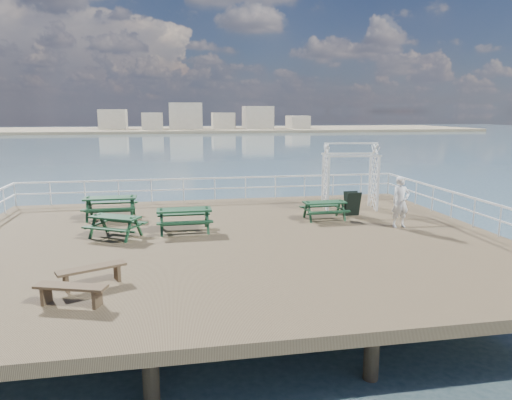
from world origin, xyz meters
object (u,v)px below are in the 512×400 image
(picnic_table_c, at_px, (324,206))
(person, at_px, (401,202))
(picnic_table_a, at_px, (111,203))
(picnic_table_b, at_px, (184,215))
(trellis_arbor, at_px, (350,180))
(flat_bench_near, at_px, (92,271))
(flat_bench_far, at_px, (71,290))
(picnic_table_d, at_px, (115,222))

(picnic_table_c, xyz_separation_m, person, (2.30, -1.67, 0.43))
(picnic_table_a, relative_size, picnic_table_b, 1.05)
(picnic_table_a, height_order, trellis_arbor, trellis_arbor)
(flat_bench_near, bearing_deg, picnic_table_c, 12.07)
(picnic_table_c, xyz_separation_m, flat_bench_far, (-8.02, -6.77, -0.17))
(flat_bench_near, bearing_deg, trellis_arbor, 14.03)
(picnic_table_a, xyz_separation_m, picnic_table_c, (8.25, -1.65, -0.11))
(picnic_table_a, xyz_separation_m, flat_bench_far, (0.23, -8.42, -0.28))
(picnic_table_d, bearing_deg, person, 26.65)
(picnic_table_c, distance_m, flat_bench_near, 9.60)
(picnic_table_c, height_order, flat_bench_far, picnic_table_c)
(picnic_table_b, relative_size, picnic_table_c, 1.14)
(picnic_table_a, relative_size, flat_bench_far, 1.23)
(picnic_table_c, distance_m, picnic_table_d, 7.84)
(picnic_table_c, xyz_separation_m, picnic_table_d, (-7.74, -1.24, 0.01))
(picnic_table_a, relative_size, trellis_arbor, 0.70)
(flat_bench_far, bearing_deg, trellis_arbor, 59.52)
(picnic_table_a, height_order, picnic_table_b, picnic_table_a)
(picnic_table_c, distance_m, trellis_arbor, 2.55)
(flat_bench_far, bearing_deg, picnic_table_b, 84.56)
(picnic_table_b, distance_m, flat_bench_near, 5.28)
(flat_bench_far, xyz_separation_m, trellis_arbor, (9.73, 8.51, 0.93))
(picnic_table_c, distance_m, person, 2.87)
(picnic_table_b, xyz_separation_m, picnic_table_c, (5.44, 0.90, -0.08))
(picnic_table_a, height_order, flat_bench_far, picnic_table_a)
(picnic_table_c, bearing_deg, flat_bench_near, -145.51)
(picnic_table_a, height_order, person, person)
(picnic_table_b, xyz_separation_m, flat_bench_near, (-2.34, -4.72, -0.24))
(picnic_table_d, xyz_separation_m, flat_bench_near, (-0.04, -4.39, -0.17))
(person, bearing_deg, picnic_table_c, 139.96)
(flat_bench_far, height_order, person, person)
(flat_bench_near, relative_size, trellis_arbor, 0.57)
(flat_bench_near, bearing_deg, person, -2.38)
(picnic_table_b, xyz_separation_m, flat_bench_far, (-2.58, -5.86, -0.25))
(picnic_table_a, xyz_separation_m, picnic_table_b, (2.81, -2.55, -0.03))
(picnic_table_b, height_order, flat_bench_far, picnic_table_b)
(flat_bench_far, bearing_deg, picnic_table_c, 58.49)
(person, bearing_deg, flat_bench_near, -162.65)
(picnic_table_c, bearing_deg, flat_bench_far, -141.27)
(picnic_table_d, height_order, flat_bench_far, picnic_table_d)
(flat_bench_near, bearing_deg, picnic_table_a, 69.89)
(picnic_table_b, bearing_deg, trellis_arbor, 19.86)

